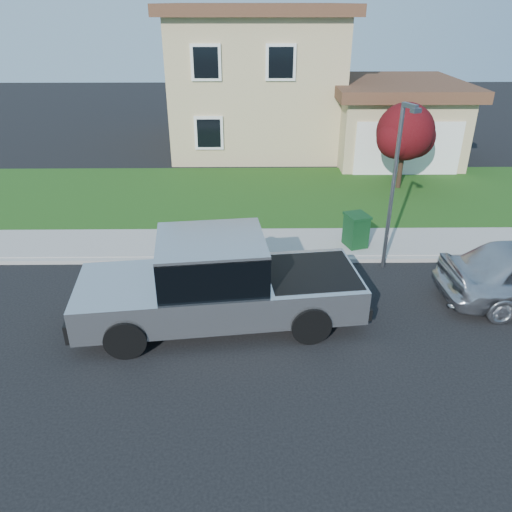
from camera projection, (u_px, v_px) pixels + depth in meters
The scene contains 10 objects.
ground at pixel (265, 317), 12.28m from camera, with size 80.00×80.00×0.00m, color black.
curb at pixel (295, 260), 14.85m from camera, with size 40.00×0.20×0.12m, color gray.
sidewalk at pixel (293, 243), 15.82m from camera, with size 40.00×2.00×0.15m, color gray.
lawn at pixel (284, 195), 19.84m from camera, with size 40.00×7.00×0.10m, color #1A3D11.
house at pixel (282, 84), 25.44m from camera, with size 14.00×11.30×6.85m.
pickup_truck at pixel (219, 284), 11.65m from camera, with size 6.95×3.04×2.21m.
woman at pixel (232, 258), 13.11m from camera, with size 0.74×0.59×1.92m.
ornamental_tree at pixel (406, 134), 19.54m from camera, with size 2.48×2.24×3.40m.
trash_bin at pixel (356, 230), 15.29m from camera, with size 0.82×0.88×1.03m.
street_lamp at pixel (395, 180), 13.34m from camera, with size 0.39×0.60×4.68m.
Camera 1 is at (-0.34, -10.25, 6.92)m, focal length 35.00 mm.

